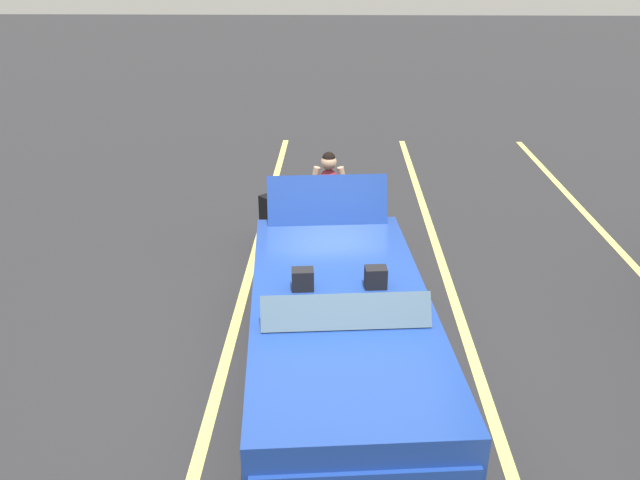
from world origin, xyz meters
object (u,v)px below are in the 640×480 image
convertible_car (342,339)px  suitcase_medium_bright (355,231)px  suitcase_large_black (277,221)px  suitcase_small_carryon (317,222)px  traveler_person (329,203)px

convertible_car → suitcase_medium_bright: convertible_car is taller
suitcase_large_black → suitcase_medium_bright: (0.23, 1.16, -0.05)m
convertible_car → suitcase_large_black: size_ratio=5.80×
suitcase_small_carryon → suitcase_medium_bright: bearing=-129.8°
suitcase_large_black → suitcase_medium_bright: size_ratio=0.76×
suitcase_medium_bright → suitcase_small_carryon: 0.74m
suitcase_medium_bright → suitcase_small_carryon: suitcase_medium_bright is taller
suitcase_medium_bright → suitcase_small_carryon: size_ratio=1.22×
suitcase_small_carryon → traveler_person: traveler_person is taller
suitcase_large_black → convertible_car: bearing=-121.1°
convertible_car → suitcase_medium_bright: size_ratio=4.42×
suitcase_small_carryon → traveler_person: bearing=-169.1°
convertible_car → traveler_person: (-2.79, -0.18, 0.34)m
convertible_car → suitcase_small_carryon: size_ratio=5.40×
suitcase_medium_bright → traveler_person: bearing=74.8°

